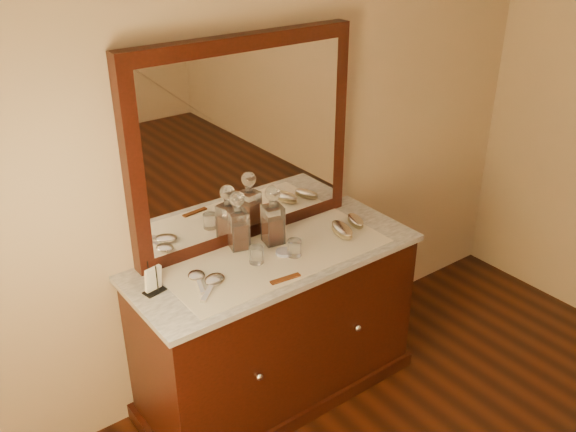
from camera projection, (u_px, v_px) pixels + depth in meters
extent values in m
plane|color=tan|center=(238.00, 129.00, 2.96)|extent=(4.50, 4.50, 0.00)
cube|color=black|center=(276.00, 328.00, 3.20)|extent=(1.40, 0.55, 0.82)
cube|color=black|center=(277.00, 384.00, 3.37)|extent=(1.46, 0.59, 0.08)
sphere|color=silver|center=(259.00, 377.00, 2.82)|extent=(0.04, 0.04, 0.04)
sphere|color=silver|center=(358.00, 328.00, 3.14)|extent=(0.04, 0.04, 0.04)
cube|color=white|center=(276.00, 257.00, 3.01)|extent=(1.44, 0.59, 0.03)
cube|color=black|center=(244.00, 142.00, 2.95)|extent=(1.20, 0.08, 1.00)
cube|color=white|center=(248.00, 144.00, 2.92)|extent=(1.06, 0.01, 0.86)
cube|color=silver|center=(278.00, 256.00, 2.98)|extent=(1.10, 0.45, 0.00)
cylinder|color=white|center=(284.00, 252.00, 3.00)|extent=(0.08, 0.08, 0.01)
cube|color=brown|center=(285.00, 279.00, 2.79)|extent=(0.15, 0.04, 0.01)
cube|color=black|center=(155.00, 291.00, 2.72)|extent=(0.10, 0.07, 0.01)
cylinder|color=black|center=(157.00, 280.00, 2.67)|extent=(0.01, 0.01, 0.14)
cylinder|color=black|center=(149.00, 275.00, 2.70)|extent=(0.01, 0.01, 0.14)
cube|color=white|center=(153.00, 279.00, 2.69)|extent=(0.08, 0.05, 0.12)
cube|color=#8D3614|center=(239.00, 235.00, 3.03)|extent=(0.09, 0.09, 0.13)
cube|color=white|center=(238.00, 230.00, 3.01)|extent=(0.11, 0.11, 0.19)
cylinder|color=white|center=(238.00, 209.00, 2.96)|extent=(0.05, 0.05, 0.03)
sphere|color=white|center=(237.00, 199.00, 2.94)|extent=(0.09, 0.09, 0.07)
cube|color=#8D3614|center=(273.00, 230.00, 3.07)|extent=(0.09, 0.09, 0.14)
cube|color=white|center=(273.00, 225.00, 3.06)|extent=(0.11, 0.11, 0.20)
cylinder|color=white|center=(273.00, 204.00, 3.00)|extent=(0.05, 0.05, 0.03)
sphere|color=white|center=(273.00, 193.00, 2.98)|extent=(0.09, 0.09, 0.08)
ellipsoid|color=#8D7C56|center=(342.00, 232.00, 3.17)|extent=(0.12, 0.19, 0.03)
ellipsoid|color=silver|center=(342.00, 228.00, 3.16)|extent=(0.12, 0.19, 0.03)
ellipsoid|color=#8D7C56|center=(355.00, 222.00, 3.26)|extent=(0.11, 0.16, 0.02)
ellipsoid|color=silver|center=(356.00, 219.00, 3.25)|extent=(0.11, 0.16, 0.02)
ellipsoid|color=silver|center=(197.00, 275.00, 2.81)|extent=(0.10, 0.12, 0.02)
cube|color=silver|center=(200.00, 286.00, 2.74)|extent=(0.06, 0.13, 0.01)
ellipsoid|color=silver|center=(215.00, 279.00, 2.78)|extent=(0.14, 0.14, 0.02)
cube|color=silver|center=(208.00, 292.00, 2.69)|extent=(0.12, 0.12, 0.01)
cylinder|color=white|center=(256.00, 255.00, 2.91)|extent=(0.07, 0.07, 0.08)
cylinder|color=white|center=(294.00, 248.00, 2.97)|extent=(0.07, 0.07, 0.08)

